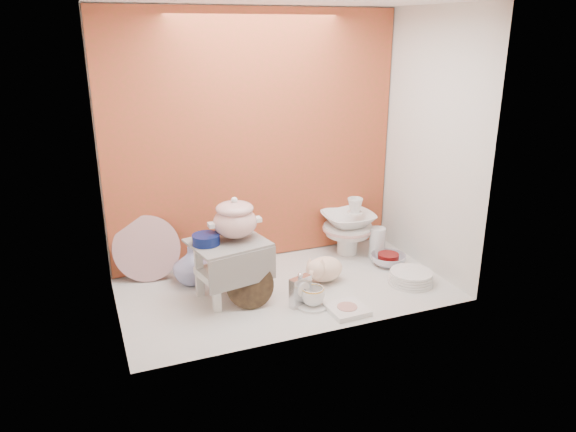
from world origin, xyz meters
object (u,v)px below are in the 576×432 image
step_stool (229,269)px  mantel_clock (300,290)px  soup_tureen (235,218)px  gold_rim_teacup (313,296)px  porcelain_tower (348,226)px  floral_platter (147,249)px  blue_white_vase (191,265)px  crystal_bowl (388,260)px  dinner_plate_stack (411,277)px  plush_pig (325,269)px

step_stool → mantel_clock: step_stool is taller
soup_tureen → gold_rim_teacup: size_ratio=2.23×
porcelain_tower → soup_tureen: bearing=-161.1°
floral_platter → blue_white_vase: size_ratio=1.76×
gold_rim_teacup → porcelain_tower: size_ratio=0.33×
gold_rim_teacup → crystal_bowl: gold_rim_teacup is taller
soup_tureen → dinner_plate_stack: 1.06m
floral_platter → crystal_bowl: 1.44m
step_stool → gold_rim_teacup: 0.47m
mantel_clock → soup_tureen: bearing=114.8°
crystal_bowl → soup_tureen: bearing=-178.6°
step_stool → porcelain_tower: porcelain_tower is taller
blue_white_vase → dinner_plate_stack: bearing=-22.3°
soup_tureen → plush_pig: size_ratio=1.00×
crystal_bowl → dinner_plate_stack: bearing=-93.3°
floral_platter → dinner_plate_stack: (1.37, -0.62, -0.15)m
soup_tureen → gold_rim_teacup: 0.58m
gold_rim_teacup → blue_white_vase: bearing=135.5°
dinner_plate_stack → step_stool: bearing=167.5°
porcelain_tower → dinner_plate_stack: bearing=-76.0°
blue_white_vase → crystal_bowl: size_ratio=1.01×
step_stool → gold_rim_teacup: bearing=-46.8°
mantel_clock → porcelain_tower: (0.56, 0.54, 0.09)m
plush_pig → gold_rim_teacup: 0.31m
crystal_bowl → gold_rim_teacup: bearing=-154.2°
soup_tureen → mantel_clock: (0.27, -0.25, -0.35)m
plush_pig → gold_rim_teacup: plush_pig is taller
mantel_clock → gold_rim_teacup: bearing=-52.8°
blue_white_vase → gold_rim_teacup: size_ratio=1.78×
plush_pig → porcelain_tower: porcelain_tower is taller
step_stool → gold_rim_teacup: size_ratio=3.12×
blue_white_vase → soup_tureen: bearing=-48.5°
dinner_plate_stack → soup_tureen: bearing=165.5°
plush_pig → crystal_bowl: bearing=-3.6°
crystal_bowl → porcelain_tower: size_ratio=0.58×
step_stool → floral_platter: (-0.37, 0.40, 0.02)m
step_stool → dinner_plate_stack: bearing=-23.8°
gold_rim_teacup → dinner_plate_stack: (0.63, 0.04, -0.02)m
floral_platter → gold_rim_teacup: (0.74, -0.67, -0.12)m
floral_platter → mantel_clock: bearing=-42.6°
mantel_clock → porcelain_tower: bearing=22.4°
dinner_plate_stack → porcelain_tower: porcelain_tower is taller
floral_platter → plush_pig: bearing=-24.5°
gold_rim_teacup → step_stool: bearing=144.5°
crystal_bowl → floral_platter: bearing=165.7°
mantel_clock → floral_platter: bearing=115.8°
step_stool → plush_pig: 0.56m
soup_tureen → crystal_bowl: size_ratio=1.27×
mantel_clock → plush_pig: bearing=19.5°
dinner_plate_stack → crystal_bowl: bearing=86.7°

